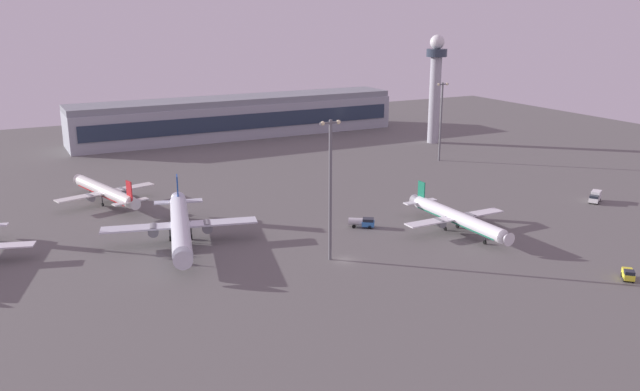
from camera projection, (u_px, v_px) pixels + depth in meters
name	position (u px, v px, depth m)	size (l,w,h in m)	color
ground_plane	(344.00, 260.00, 140.03)	(416.00, 416.00, 0.00)	#605E5B
terminal_building	(237.00, 117.00, 276.26)	(136.78, 22.40, 16.40)	#9EA3AD
control_tower	(435.00, 82.00, 257.86)	(8.00, 8.00, 42.20)	#A8A8B2
airplane_far_stand	(456.00, 218.00, 157.48)	(27.42, 35.29, 9.07)	white
airplane_mid_apron	(180.00, 225.00, 148.95)	(34.84, 44.42, 11.54)	silver
airplane_taxiway_distant	(105.00, 191.00, 180.10)	(27.45, 34.97, 9.12)	silver
maintenance_van	(628.00, 274.00, 129.62)	(4.25, 4.37, 2.25)	yellow
catering_truck	(595.00, 197.00, 181.92)	(6.06, 4.92, 3.05)	white
fuel_truck	(362.00, 222.00, 160.91)	(6.40, 5.27, 2.35)	#3372BF
apron_light_west	(330.00, 183.00, 135.86)	(4.80, 0.90, 30.06)	slate
apron_light_east	(441.00, 117.00, 228.76)	(4.80, 0.90, 27.39)	slate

